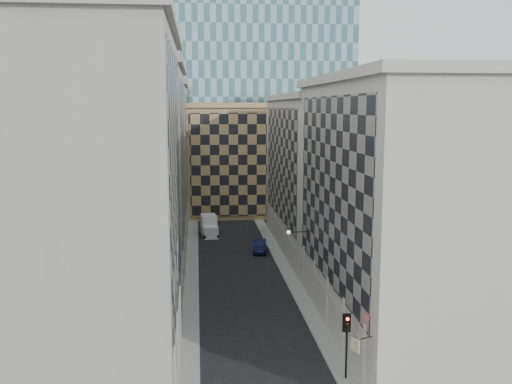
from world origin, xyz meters
TOP-DOWN VIEW (x-y plane):
  - sidewalk_west at (-5.25, 30.00)m, footprint 1.50×100.00m
  - sidewalk_east at (5.25, 30.00)m, footprint 1.50×100.00m
  - bldg_left_a at (-10.88, 11.00)m, footprint 10.80×22.80m
  - bldg_left_b at (-10.88, 33.00)m, footprint 10.80×22.80m
  - bldg_left_c at (-10.88, 55.00)m, footprint 10.80×22.80m
  - bldg_right_a at (10.88, 15.00)m, footprint 10.80×26.80m
  - bldg_right_b at (10.89, 42.00)m, footprint 10.80×28.80m
  - tan_block at (2.00, 67.90)m, footprint 16.80×14.80m
  - church_tower at (0.00, 82.00)m, footprint 7.20×7.20m
  - flagpoles_left at (-5.90, 6.00)m, footprint 0.10×6.33m
  - bracket_lamp at (4.38, 24.00)m, footprint 1.98×0.36m
  - traffic_light at (5.22, 6.05)m, footprint 0.56×0.49m
  - box_truck at (-2.89, 50.66)m, footprint 2.50×5.28m
  - dark_car at (3.20, 40.53)m, footprint 2.08×4.80m
  - shop_sign at (4.95, 3.00)m, footprint 1.32×0.76m

SIDE VIEW (x-z plane):
  - sidewalk_west at x=-5.25m, z-range 0.00..0.15m
  - sidewalk_east at x=5.25m, z-range 0.00..0.15m
  - dark_car at x=3.20m, z-range 0.00..1.53m
  - box_truck at x=-2.89m, z-range -0.18..2.63m
  - traffic_light at x=5.22m, z-range 1.11..5.57m
  - shop_sign at x=4.95m, z-range 3.39..4.27m
  - bracket_lamp at x=4.38m, z-range 6.02..6.38m
  - flagpoles_left at x=-5.90m, z-range 6.83..9.17m
  - tan_block at x=2.00m, z-range 0.04..18.84m
  - bldg_right_b at x=10.89m, z-range 0.00..19.70m
  - bldg_right_a at x=10.88m, z-range -0.03..20.67m
  - bldg_left_c at x=-10.88m, z-range -0.02..21.68m
  - bldg_left_b at x=-10.88m, z-range -0.03..22.67m
  - bldg_left_a at x=-10.88m, z-range -0.03..23.67m
  - church_tower at x=0.00m, z-range 1.20..52.70m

